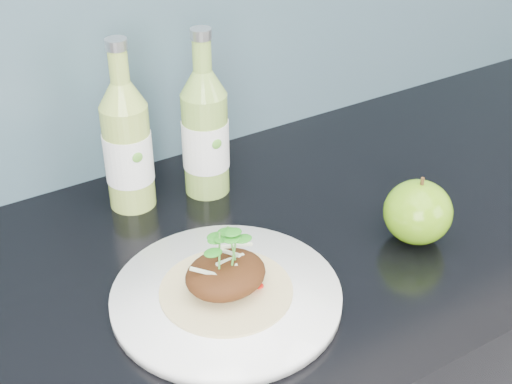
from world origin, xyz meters
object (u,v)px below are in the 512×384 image
(dinner_plate, at_px, (226,297))
(green_apple, at_px, (418,212))
(cider_bottle_right, at_px, (205,133))
(cider_bottle_left, at_px, (127,146))

(dinner_plate, bearing_deg, green_apple, -4.60)
(green_apple, height_order, cider_bottle_right, cider_bottle_right)
(dinner_plate, relative_size, green_apple, 3.14)
(cider_bottle_right, bearing_deg, dinner_plate, -102.90)
(dinner_plate, height_order, cider_bottle_right, cider_bottle_right)
(green_apple, height_order, cider_bottle_left, cider_bottle_left)
(cider_bottle_left, bearing_deg, cider_bottle_right, 6.55)
(green_apple, distance_m, cider_bottle_left, 0.41)
(green_apple, xyz_separation_m, cider_bottle_left, (-0.29, 0.29, 0.05))
(cider_bottle_right, bearing_deg, cider_bottle_left, 178.48)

